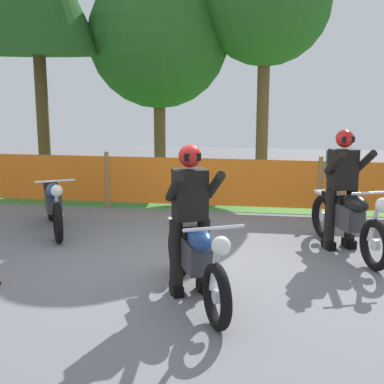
{
  "coord_description": "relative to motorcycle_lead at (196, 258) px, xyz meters",
  "views": [
    {
      "loc": [
        1.09,
        -6.63,
        2.41
      ],
      "look_at": [
        0.05,
        0.38,
        0.9
      ],
      "focal_mm": 51.21,
      "sensor_mm": 36.0,
      "label": 1
    }
  ],
  "objects": [
    {
      "name": "barrier_fence",
      "position": [
        -0.3,
        4.0,
        0.06
      ],
      "size": [
        11.59,
        0.08,
        1.05
      ],
      "color": "#997547",
      "rests_on": "ground"
    },
    {
      "name": "tree_near_left",
      "position": [
        -1.94,
        7.43,
        2.8
      ],
      "size": [
        3.3,
        3.3,
        4.94
      ],
      "color": "brown",
      "rests_on": "ground"
    },
    {
      "name": "rider_lead",
      "position": [
        -0.09,
        0.19,
        0.43
      ],
      "size": [
        0.69,
        0.7,
        1.69
      ],
      "rotation": [
        0.0,
        0.0,
        -1.14
      ],
      "color": "black",
      "rests_on": "ground"
    },
    {
      "name": "ground",
      "position": [
        -0.3,
        1.06,
        -0.49
      ],
      "size": [
        24.0,
        24.0,
        0.02
      ],
      "primitive_type": "cube",
      "color": "slate"
    },
    {
      "name": "motorcycle_third",
      "position": [
        1.84,
        1.94,
        -0.0
      ],
      "size": [
        0.96,
        2.0,
        1.0
      ],
      "rotation": [
        0.0,
        0.0,
        -1.2
      ],
      "color": "black",
      "rests_on": "ground"
    },
    {
      "name": "grass_verge",
      "position": [
        -0.3,
        6.54,
        -0.48
      ],
      "size": [
        24.0,
        5.08,
        0.01
      ],
      "primitive_type": "cube",
      "color": "#4C8C3D",
      "rests_on": "ground"
    },
    {
      "name": "rider_third",
      "position": [
        1.75,
        2.15,
        0.47
      ],
      "size": [
        0.68,
        0.77,
        1.69
      ],
      "rotation": [
        0.0,
        0.0,
        -1.2
      ],
      "color": "black",
      "rests_on": "ground"
    },
    {
      "name": "tree_near_right",
      "position": [
        0.52,
        7.32,
        3.58
      ],
      "size": [
        2.96,
        2.96,
        5.57
      ],
      "color": "brown",
      "rests_on": "ground"
    },
    {
      "name": "motorcycle_lead",
      "position": [
        0.0,
        0.0,
        0.0
      ],
      "size": [
        1.04,
        1.97,
        1.0
      ],
      "rotation": [
        0.0,
        0.0,
        -1.14
      ],
      "color": "black",
      "rests_on": "ground"
    },
    {
      "name": "motorcycle_trailing",
      "position": [
        -2.59,
        2.37,
        -0.04
      ],
      "size": [
        1.02,
        1.78,
        0.92
      ],
      "rotation": [
        0.0,
        0.0,
        -1.1
      ],
      "color": "black",
      "rests_on": "ground"
    }
  ]
}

